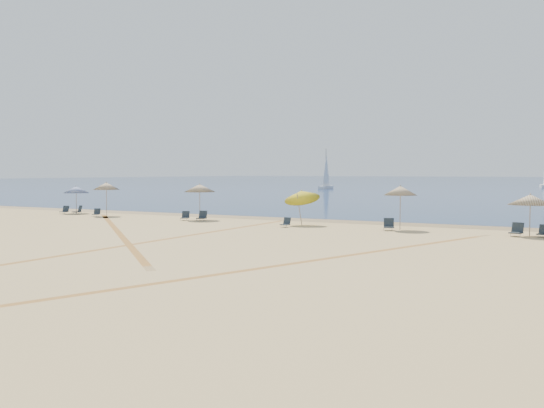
{
  "coord_description": "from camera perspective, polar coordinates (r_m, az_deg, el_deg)",
  "views": [
    {
      "loc": [
        18.52,
        -14.07,
        3.41
      ],
      "look_at": [
        0.0,
        20.0,
        1.3
      ],
      "focal_mm": 39.13,
      "sensor_mm": 36.0,
      "label": 1
    }
  ],
  "objects": [
    {
      "name": "ground",
      "position": [
        23.5,
        -24.1,
        -5.49
      ],
      "size": [
        160.0,
        160.0,
        0.0
      ],
      "primitive_type": "plane",
      "color": "tan",
      "rests_on": "ground"
    },
    {
      "name": "ocean",
      "position": [
        239.81,
        24.12,
        2.03
      ],
      "size": [
        500.0,
        500.0,
        0.0
      ],
      "primitive_type": "plane",
      "color": "#0C2151",
      "rests_on": "ground"
    },
    {
      "name": "wet_sand",
      "position": [
        42.47,
        2.58,
        -1.49
      ],
      "size": [
        500.0,
        500.0,
        0.0
      ],
      "primitive_type": "plane",
      "color": "olive",
      "rests_on": "ground"
    },
    {
      "name": "umbrella_0",
      "position": [
        51.29,
        -18.33,
        1.32
      ],
      "size": [
        2.1,
        2.1,
        2.29
      ],
      "color": "gray",
      "rests_on": "ground"
    },
    {
      "name": "umbrella_1",
      "position": [
        47.41,
        -15.66,
        1.67
      ],
      "size": [
        2.02,
        2.02,
        2.65
      ],
      "color": "gray",
      "rests_on": "ground"
    },
    {
      "name": "umbrella_2",
      "position": [
        42.33,
        -6.97,
        1.53
      ],
      "size": [
        2.24,
        2.24,
        2.6
      ],
      "color": "gray",
      "rests_on": "ground"
    },
    {
      "name": "umbrella_3",
      "position": [
        37.83,
        2.86,
        0.88
      ],
      "size": [
        2.29,
        2.34,
        2.59
      ],
      "color": "gray",
      "rests_on": "ground"
    },
    {
      "name": "umbrella_4",
      "position": [
        35.51,
        12.25,
        1.27
      ],
      "size": [
        1.95,
        1.95,
        2.65
      ],
      "color": "gray",
      "rests_on": "ground"
    },
    {
      "name": "umbrella_5",
      "position": [
        34.12,
        23.6,
        0.39
      ],
      "size": [
        2.26,
        2.26,
        2.28
      ],
      "color": "gray",
      "rests_on": "ground"
    },
    {
      "name": "chair_0",
      "position": [
        51.03,
        -19.3,
        -0.57
      ],
      "size": [
        0.66,
        0.73,
        0.65
      ],
      "rotation": [
        0.0,
        0.0,
        0.22
      ],
      "color": "black",
      "rests_on": "ground"
    },
    {
      "name": "chair_1",
      "position": [
        50.09,
        -18.14,
        -0.59
      ],
      "size": [
        0.81,
        0.87,
        0.71
      ],
      "rotation": [
        0.0,
        0.0,
        -0.42
      ],
      "color": "black",
      "rests_on": "ground"
    },
    {
      "name": "chair_2",
      "position": [
        47.36,
        -16.52,
        -0.82
      ],
      "size": [
        0.68,
        0.73,
        0.6
      ],
      "rotation": [
        0.0,
        0.0,
        0.4
      ],
      "color": "black",
      "rests_on": "ground"
    },
    {
      "name": "chair_3",
      "position": [
        42.18,
        -8.34,
        -1.17
      ],
      "size": [
        0.74,
        0.79,
        0.64
      ],
      "rotation": [
        0.0,
        0.0,
        0.43
      ],
      "color": "black",
      "rests_on": "ground"
    },
    {
      "name": "chair_4",
      "position": [
        41.49,
        -6.73,
        -1.19
      ],
      "size": [
        0.72,
        0.79,
        0.7
      ],
      "rotation": [
        0.0,
        0.0,
        0.23
      ],
      "color": "black",
      "rests_on": "ground"
    },
    {
      "name": "chair_5",
      "position": [
        36.57,
        1.35,
        -1.83
      ],
      "size": [
        0.54,
        0.62,
        0.59
      ],
      "rotation": [
        0.0,
        0.0,
        -0.1
      ],
      "color": "black",
      "rests_on": "ground"
    },
    {
      "name": "chair_6",
      "position": [
        35.19,
        11.18,
        -1.99
      ],
      "size": [
        0.78,
        0.85,
        0.71
      ],
      "rotation": [
        0.0,
        0.0,
        0.34
      ],
      "color": "black",
      "rests_on": "ground"
    },
    {
      "name": "chair_7",
      "position": [
        33.85,
        22.48,
        -2.36
      ],
      "size": [
        0.73,
        0.82,
        0.73
      ],
      "rotation": [
        0.0,
        0.0,
        -0.2
      ],
      "color": "black",
      "rests_on": "ground"
    },
    {
      "name": "chair_8",
      "position": [
        33.86,
        24.69,
        -2.45
      ],
      "size": [
        0.67,
        0.74,
        0.67
      ],
      "rotation": [
        0.0,
        0.0,
        -0.21
      ],
      "color": "black",
      "rests_on": "ground"
    },
    {
      "name": "sailboat_2",
      "position": [
        119.17,
        5.23,
        2.63
      ],
      "size": [
        1.76,
        5.51,
        8.08
      ],
      "rotation": [
        0.0,
        0.0,
        0.07
      ],
      "color": "white",
      "rests_on": "ocean"
    },
    {
      "name": "tire_tracks",
      "position": [
        28.96,
        -9.03,
        -3.68
      ],
      "size": [
        52.53,
        44.25,
        0.0
      ],
      "color": "tan",
      "rests_on": "ground"
    }
  ]
}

